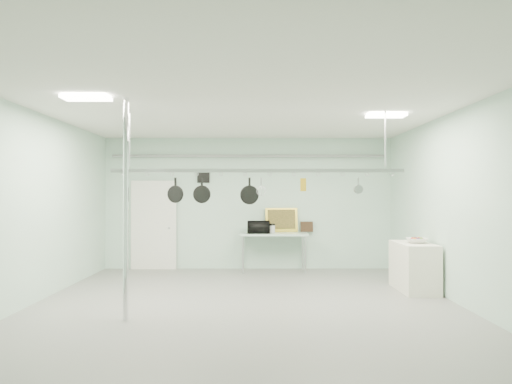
{
  "coord_description": "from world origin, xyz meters",
  "views": [
    {
      "loc": [
        0.16,
        -7.16,
        1.8
      ],
      "look_at": [
        0.18,
        1.0,
        1.85
      ],
      "focal_mm": 32.0,
      "sensor_mm": 36.0,
      "label": 1
    }
  ],
  "objects_px": {
    "chrome_pole": "(126,209)",
    "skillet_mid": "(202,190)",
    "coffee_canister": "(272,229)",
    "microwave": "(259,227)",
    "pot_rack": "(257,169)",
    "prep_table": "(274,236)",
    "fruit_bowl": "(417,241)",
    "skillet_left": "(175,189)",
    "side_cabinet": "(414,267)",
    "skillet_right": "(249,191)"
  },
  "relations": [
    {
      "from": "chrome_pole",
      "to": "skillet_mid",
      "type": "xyz_separation_m",
      "value": [
        0.99,
        0.9,
        0.29
      ]
    },
    {
      "from": "coffee_canister",
      "to": "microwave",
      "type": "bearing_deg",
      "value": -165.13
    },
    {
      "from": "pot_rack",
      "to": "skillet_mid",
      "type": "distance_m",
      "value": 0.97
    },
    {
      "from": "prep_table",
      "to": "coffee_canister",
      "type": "height_order",
      "value": "coffee_canister"
    },
    {
      "from": "prep_table",
      "to": "fruit_bowl",
      "type": "xyz_separation_m",
      "value": [
        2.59,
        -2.25,
        0.12
      ]
    },
    {
      "from": "skillet_left",
      "to": "fruit_bowl",
      "type": "bearing_deg",
      "value": 29.85
    },
    {
      "from": "side_cabinet",
      "to": "skillet_left",
      "type": "bearing_deg",
      "value": -165.63
    },
    {
      "from": "side_cabinet",
      "to": "pot_rack",
      "type": "xyz_separation_m",
      "value": [
        -2.95,
        -1.1,
        1.78
      ]
    },
    {
      "from": "pot_rack",
      "to": "microwave",
      "type": "bearing_deg",
      "value": 89.15
    },
    {
      "from": "prep_table",
      "to": "skillet_left",
      "type": "relative_size",
      "value": 4.14
    },
    {
      "from": "chrome_pole",
      "to": "coffee_canister",
      "type": "xyz_separation_m",
      "value": [
        2.26,
        4.18,
        -0.6
      ]
    },
    {
      "from": "pot_rack",
      "to": "skillet_mid",
      "type": "bearing_deg",
      "value": 180.0
    },
    {
      "from": "skillet_left",
      "to": "pot_rack",
      "type": "bearing_deg",
      "value": 16.21
    },
    {
      "from": "microwave",
      "to": "fruit_bowl",
      "type": "bearing_deg",
      "value": 144.81
    },
    {
      "from": "coffee_canister",
      "to": "skillet_mid",
      "type": "height_order",
      "value": "skillet_mid"
    },
    {
      "from": "chrome_pole",
      "to": "prep_table",
      "type": "height_order",
      "value": "chrome_pole"
    },
    {
      "from": "skillet_mid",
      "to": "skillet_right",
      "type": "relative_size",
      "value": 0.91
    },
    {
      "from": "side_cabinet",
      "to": "skillet_right",
      "type": "height_order",
      "value": "skillet_right"
    },
    {
      "from": "chrome_pole",
      "to": "side_cabinet",
      "type": "relative_size",
      "value": 2.67
    },
    {
      "from": "microwave",
      "to": "skillet_right",
      "type": "height_order",
      "value": "skillet_right"
    },
    {
      "from": "microwave",
      "to": "skillet_left",
      "type": "height_order",
      "value": "skillet_left"
    },
    {
      "from": "chrome_pole",
      "to": "fruit_bowl",
      "type": "xyz_separation_m",
      "value": [
        4.89,
        1.95,
        -0.65
      ]
    },
    {
      "from": "skillet_right",
      "to": "pot_rack",
      "type": "bearing_deg",
      "value": -13.78
    },
    {
      "from": "pot_rack",
      "to": "skillet_left",
      "type": "distance_m",
      "value": 1.39
    },
    {
      "from": "skillet_mid",
      "to": "coffee_canister",
      "type": "bearing_deg",
      "value": 73.74
    },
    {
      "from": "side_cabinet",
      "to": "skillet_right",
      "type": "bearing_deg",
      "value": -160.35
    },
    {
      "from": "side_cabinet",
      "to": "pot_rack",
      "type": "bearing_deg",
      "value": -159.55
    },
    {
      "from": "prep_table",
      "to": "skillet_right",
      "type": "bearing_deg",
      "value": -99.13
    },
    {
      "from": "chrome_pole",
      "to": "skillet_left",
      "type": "relative_size",
      "value": 8.29
    },
    {
      "from": "microwave",
      "to": "skillet_mid",
      "type": "relative_size",
      "value": 1.32
    },
    {
      "from": "coffee_canister",
      "to": "skillet_right",
      "type": "distance_m",
      "value": 3.43
    },
    {
      "from": "prep_table",
      "to": "skillet_right",
      "type": "relative_size",
      "value": 3.73
    },
    {
      "from": "skillet_right",
      "to": "skillet_mid",
      "type": "bearing_deg",
      "value": 166.22
    },
    {
      "from": "pot_rack",
      "to": "microwave",
      "type": "distance_m",
      "value": 3.41
    },
    {
      "from": "prep_table",
      "to": "skillet_right",
      "type": "height_order",
      "value": "skillet_right"
    },
    {
      "from": "side_cabinet",
      "to": "microwave",
      "type": "xyz_separation_m",
      "value": [
        -2.9,
        2.1,
        0.6
      ]
    },
    {
      "from": "prep_table",
      "to": "side_cabinet",
      "type": "height_order",
      "value": "prep_table"
    },
    {
      "from": "pot_rack",
      "to": "coffee_canister",
      "type": "height_order",
      "value": "pot_rack"
    },
    {
      "from": "chrome_pole",
      "to": "prep_table",
      "type": "bearing_deg",
      "value": 61.29
    },
    {
      "from": "chrome_pole",
      "to": "side_cabinet",
      "type": "bearing_deg",
      "value": 22.41
    },
    {
      "from": "skillet_left",
      "to": "side_cabinet",
      "type": "bearing_deg",
      "value": 30.57
    },
    {
      "from": "side_cabinet",
      "to": "skillet_left",
      "type": "distance_m",
      "value": 4.66
    },
    {
      "from": "pot_rack",
      "to": "fruit_bowl",
      "type": "bearing_deg",
      "value": 19.38
    },
    {
      "from": "skillet_right",
      "to": "skillet_left",
      "type": "bearing_deg",
      "value": 166.22
    },
    {
      "from": "microwave",
      "to": "coffee_canister",
      "type": "bearing_deg",
      "value": -164.22
    },
    {
      "from": "pot_rack",
      "to": "skillet_mid",
      "type": "height_order",
      "value": "pot_rack"
    },
    {
      "from": "pot_rack",
      "to": "coffee_canister",
      "type": "xyz_separation_m",
      "value": [
        0.36,
        3.28,
        -1.23
      ]
    },
    {
      "from": "side_cabinet",
      "to": "skillet_left",
      "type": "xyz_separation_m",
      "value": [
        -4.3,
        -1.1,
        1.44
      ]
    },
    {
      "from": "skillet_mid",
      "to": "skillet_right",
      "type": "bearing_deg",
      "value": 4.99
    },
    {
      "from": "microwave",
      "to": "skillet_mid",
      "type": "distance_m",
      "value": 3.44
    }
  ]
}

